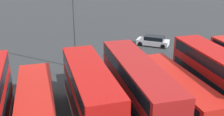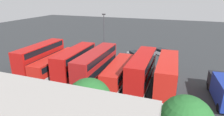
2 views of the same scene
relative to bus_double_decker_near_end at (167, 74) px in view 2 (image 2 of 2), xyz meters
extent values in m
plane|color=#2D3033|center=(10.94, -11.98, -2.45)|extent=(140.00, 140.00, 0.00)
cube|color=red|center=(0.00, 0.00, 0.00)|extent=(2.90, 10.30, 4.20)
cube|color=silver|center=(0.00, 0.00, -1.82)|extent=(2.95, 10.34, 0.55)
cube|color=black|center=(0.00, 0.00, -0.20)|extent=(2.94, 9.50, 0.90)
cube|color=black|center=(0.00, 0.00, 1.50)|extent=(2.94, 9.50, 0.90)
cube|color=black|center=(0.18, -5.13, -0.20)|extent=(2.25, 0.14, 1.10)
cylinder|color=black|center=(1.25, -3.66, -1.90)|extent=(0.34, 1.11, 1.10)
cylinder|color=black|center=(-1.00, -3.74, -1.90)|extent=(0.34, 1.11, 1.10)
cylinder|color=black|center=(1.00, 3.75, -1.90)|extent=(0.34, 1.11, 1.10)
cylinder|color=black|center=(-1.25, 3.67, -1.90)|extent=(0.34, 1.11, 1.10)
cube|color=#B71411|center=(3.60, -0.54, 0.00)|extent=(2.67, 10.72, 4.20)
cube|color=silver|center=(3.60, -0.54, -1.82)|extent=(2.71, 10.76, 0.55)
cube|color=black|center=(3.60, -0.54, -0.20)|extent=(2.72, 9.92, 0.90)
cube|color=black|center=(3.60, -0.54, 1.50)|extent=(2.72, 9.92, 0.90)
cube|color=black|center=(3.66, -5.91, -0.20)|extent=(2.25, 0.08, 1.10)
cylinder|color=black|center=(4.77, -4.47, -1.90)|extent=(0.31, 1.10, 1.10)
cylinder|color=black|center=(2.52, -4.50, -1.90)|extent=(0.31, 1.10, 1.10)
cylinder|color=black|center=(4.69, 3.42, -1.90)|extent=(0.31, 1.10, 1.10)
cylinder|color=black|center=(2.44, 3.39, -1.90)|extent=(0.31, 1.10, 1.10)
cube|color=red|center=(7.17, -0.50, -0.80)|extent=(3.07, 10.70, 2.60)
cube|color=silver|center=(7.17, -0.50, -1.82)|extent=(3.11, 10.74, 0.55)
cube|color=black|center=(7.17, -0.50, -0.20)|extent=(3.09, 9.90, 0.90)
cube|color=black|center=(7.43, -5.82, -0.20)|extent=(2.25, 0.17, 1.10)
cylinder|color=black|center=(8.48, -4.34, -1.90)|extent=(0.35, 1.11, 1.10)
cylinder|color=black|center=(6.24, -4.45, -1.90)|extent=(0.35, 1.11, 1.10)
cylinder|color=black|center=(8.10, 3.44, -1.90)|extent=(0.35, 1.11, 1.10)
cylinder|color=black|center=(5.85, 3.33, -1.90)|extent=(0.35, 1.11, 1.10)
cube|color=#A51919|center=(10.74, -0.17, 0.00)|extent=(2.62, 11.73, 4.20)
cube|color=silver|center=(10.74, -0.17, -1.82)|extent=(2.66, 11.77, 0.55)
cube|color=black|center=(10.74, -0.17, -0.20)|extent=(2.68, 10.93, 0.90)
cube|color=black|center=(10.74, -0.17, 1.50)|extent=(2.68, 10.93, 0.90)
cube|color=black|center=(10.78, -6.06, -0.20)|extent=(2.25, 0.07, 1.10)
cylinder|color=black|center=(11.90, -4.62, -1.90)|extent=(0.31, 1.10, 1.10)
cylinder|color=black|center=(9.65, -4.63, -1.90)|extent=(0.31, 1.10, 1.10)
cylinder|color=black|center=(11.84, 4.29, -1.90)|extent=(0.31, 1.10, 1.10)
cylinder|color=black|center=(9.59, 4.28, -1.90)|extent=(0.31, 1.10, 1.10)
cube|color=#B71411|center=(14.44, -0.06, 0.00)|extent=(2.87, 10.32, 4.20)
cube|color=silver|center=(14.44, -0.06, -1.82)|extent=(2.91, 10.36, 0.55)
cube|color=black|center=(14.44, -0.06, -0.20)|extent=(2.90, 9.52, 0.90)
cube|color=black|center=(14.44, -0.06, 1.50)|extent=(2.90, 9.52, 0.90)
cube|color=black|center=(14.60, -5.21, -0.20)|extent=(2.25, 0.13, 1.10)
cylinder|color=black|center=(15.68, -3.75, -1.90)|extent=(0.33, 1.11, 1.10)
cylinder|color=black|center=(13.43, -3.82, -1.90)|extent=(0.33, 1.11, 1.10)
cylinder|color=black|center=(15.45, 3.69, -1.90)|extent=(0.33, 1.11, 1.10)
cylinder|color=black|center=(13.20, 3.62, -1.90)|extent=(0.33, 1.11, 1.10)
cube|color=red|center=(18.35, -0.34, -0.80)|extent=(2.62, 11.33, 2.60)
cube|color=silver|center=(18.35, -0.34, -1.82)|extent=(2.66, 11.37, 0.55)
cube|color=black|center=(18.35, -0.34, -0.20)|extent=(2.67, 10.53, 0.90)
cube|color=black|center=(18.38, -6.03, -0.20)|extent=(2.25, 0.07, 1.10)
cylinder|color=black|center=(19.49, -4.59, -1.90)|extent=(0.31, 1.10, 1.10)
cylinder|color=black|center=(17.24, -4.61, -1.90)|extent=(0.31, 1.10, 1.10)
cylinder|color=black|center=(19.45, 3.92, -1.90)|extent=(0.31, 1.10, 1.10)
cylinder|color=black|center=(17.20, 3.91, -1.90)|extent=(0.31, 1.10, 1.10)
cube|color=#B71411|center=(21.61, -0.36, 0.00)|extent=(2.68, 10.72, 4.20)
cube|color=silver|center=(21.61, -0.36, -1.82)|extent=(2.72, 10.77, 0.55)
cube|color=black|center=(21.61, -0.36, -0.20)|extent=(2.73, 9.93, 0.90)
cube|color=black|center=(21.61, -0.36, 1.50)|extent=(2.73, 9.93, 0.90)
cube|color=black|center=(21.67, -5.74, -0.20)|extent=(2.25, 0.09, 1.10)
cylinder|color=black|center=(22.78, -4.30, -1.90)|extent=(0.31, 1.10, 1.10)
cylinder|color=black|center=(20.53, -4.33, -1.90)|extent=(0.31, 1.10, 1.10)
cylinder|color=black|center=(22.69, 3.60, -1.90)|extent=(0.31, 1.10, 1.10)
cylinder|color=black|center=(20.44, 3.57, -1.90)|extent=(0.31, 1.10, 1.10)
cube|color=black|center=(-6.80, -2.40, -0.95)|extent=(2.69, 2.24, 2.20)
cylinder|color=black|center=(-5.68, -2.29, -1.95)|extent=(0.38, 1.02, 1.00)
cylinder|color=black|center=(-6.22, 3.18, -1.95)|extent=(0.38, 1.02, 1.00)
cube|color=silver|center=(7.61, -12.61, -1.92)|extent=(4.03, 4.22, 0.70)
cube|color=black|center=(7.47, -12.46, -1.29)|extent=(2.84, 2.90, 0.55)
cylinder|color=black|center=(9.15, -13.14, -2.13)|extent=(0.59, 0.62, 0.64)
cylinder|color=black|center=(7.95, -14.21, -2.13)|extent=(0.59, 0.62, 0.64)
cylinder|color=black|center=(7.26, -11.02, -2.13)|extent=(0.59, 0.62, 0.64)
cylinder|color=black|center=(6.06, -12.08, -2.13)|extent=(0.59, 0.62, 0.64)
cube|color=silver|center=(2.56, -16.70, -1.92)|extent=(4.63, 4.03, 0.70)
cube|color=black|center=(2.40, -16.59, -1.29)|extent=(3.10, 2.87, 0.55)
cylinder|color=black|center=(4.33, -16.98, -2.13)|extent=(0.65, 0.55, 0.64)
cylinder|color=black|center=(3.40, -18.28, -2.13)|extent=(0.65, 0.55, 0.64)
cylinder|color=black|center=(1.72, -15.12, -2.13)|extent=(0.65, 0.55, 0.64)
cylinder|color=black|center=(0.79, -16.42, -2.13)|extent=(0.65, 0.55, 0.64)
cylinder|color=#38383D|center=(14.07, -11.39, 1.98)|extent=(0.16, 0.16, 8.86)
cube|color=#262628|center=(14.07, -11.39, 6.56)|extent=(0.70, 0.30, 0.24)
cylinder|color=#333338|center=(17.43, -10.11, -1.97)|extent=(0.60, 0.60, 0.95)
sphere|color=#236028|center=(5.83, 11.91, 1.34)|extent=(4.22, 4.22, 4.22)
camera|label=1|loc=(17.33, 17.58, 9.60)|focal=44.00mm
camera|label=2|loc=(-1.32, 25.21, 10.42)|focal=30.59mm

